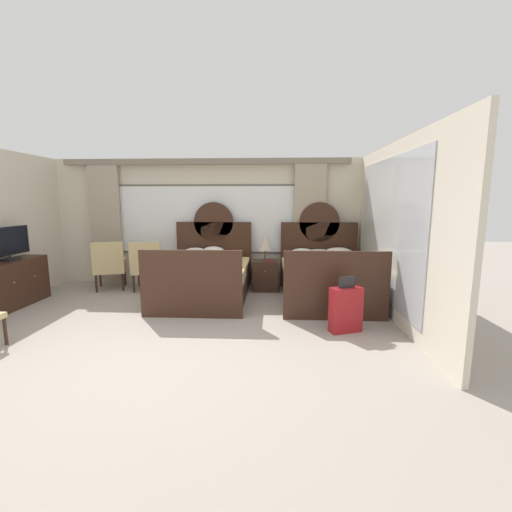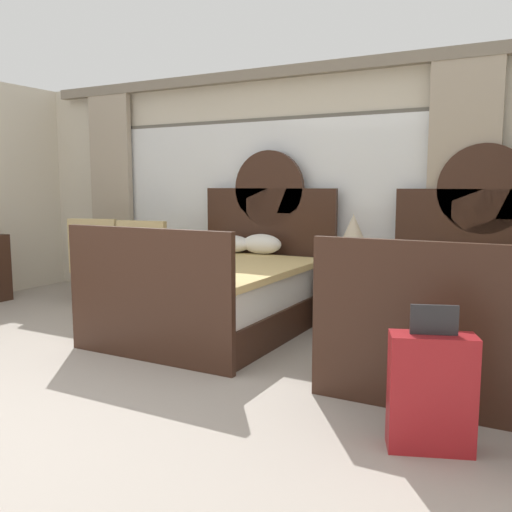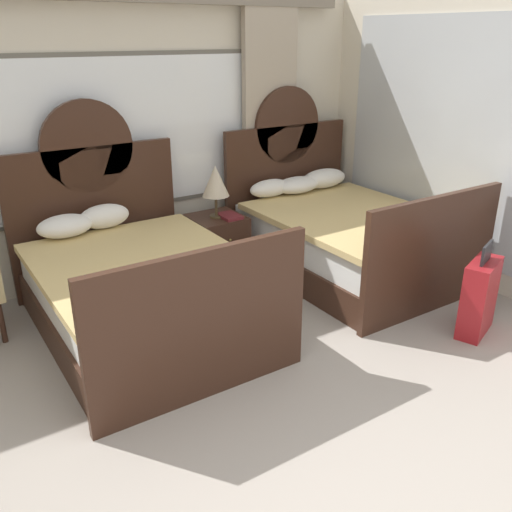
{
  "view_description": "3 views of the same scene",
  "coord_description": "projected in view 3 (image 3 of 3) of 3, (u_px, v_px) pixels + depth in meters",
  "views": [
    {
      "loc": [
        1.44,
        -3.78,
        1.82
      ],
      "look_at": [
        1.17,
        1.55,
        0.96
      ],
      "focal_mm": 24.19,
      "sensor_mm": 36.0,
      "label": 1
    },
    {
      "loc": [
        2.95,
        -2.0,
        1.4
      ],
      "look_at": [
        1.03,
        1.58,
        0.88
      ],
      "focal_mm": 38.52,
      "sensor_mm": 36.0,
      "label": 2
    },
    {
      "loc": [
        -1.25,
        -1.45,
        2.31
      ],
      "look_at": [
        0.57,
        1.33,
        0.95
      ],
      "focal_mm": 38.31,
      "sensor_mm": 36.0,
      "label": 3
    }
  ],
  "objects": [
    {
      "name": "wall_right_mirror",
      "position": [
        492.0,
        146.0,
        4.99
      ],
      "size": [
        0.08,
        4.24,
        2.7
      ],
      "color": "beige",
      "rests_on": "ground_plane"
    },
    {
      "name": "book_on_nightstand",
      "position": [
        229.0,
        216.0,
        5.44
      ],
      "size": [
        0.18,
        0.26,
        0.03
      ],
      "color": "maroon",
      "rests_on": "nightstand_between_beds"
    },
    {
      "name": "wall_back_window",
      "position": [
        62.0,
        142.0,
        4.92
      ],
      "size": [
        6.54,
        0.22,
        2.7
      ],
      "color": "beige",
      "rests_on": "ground_plane"
    },
    {
      "name": "table_lamp_on_nightstand",
      "position": [
        215.0,
        182.0,
        5.33
      ],
      "size": [
        0.27,
        0.27,
        0.52
      ],
      "color": "brown",
      "rests_on": "nightstand_between_beds"
    },
    {
      "name": "bed_near_mirror",
      "position": [
        343.0,
        235.0,
        5.62
      ],
      "size": [
        1.6,
        2.19,
        1.79
      ],
      "color": "#382116",
      "rests_on": "ground_plane"
    },
    {
      "name": "suitcase_on_floor",
      "position": [
        479.0,
        297.0,
        4.44
      ],
      "size": [
        0.48,
        0.33,
        0.79
      ],
      "color": "maroon",
      "rests_on": "ground_plane"
    },
    {
      "name": "bed_near_window",
      "position": [
        139.0,
        287.0,
        4.48
      ],
      "size": [
        1.6,
        2.19,
        1.79
      ],
      "color": "#382116",
      "rests_on": "ground_plane"
    },
    {
      "name": "nightstand_between_beds",
      "position": [
        217.0,
        244.0,
        5.6
      ],
      "size": [
        0.51,
        0.53,
        0.6
      ],
      "color": "#382116",
      "rests_on": "ground_plane"
    }
  ]
}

